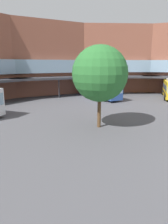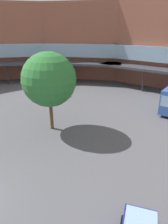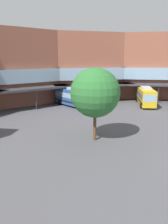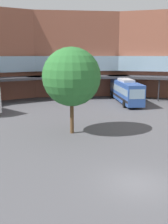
% 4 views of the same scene
% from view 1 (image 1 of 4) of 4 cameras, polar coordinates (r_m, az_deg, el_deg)
% --- Properties ---
extents(station_building, '(80.42, 47.45, 14.74)m').
position_cam_1_polar(station_building, '(27.97, -9.28, 14.90)').
color(station_building, '#93543F').
rests_on(station_building, ground).
extents(bus_1, '(5.25, 12.46, 3.72)m').
position_cam_1_polar(bus_1, '(38.79, 4.21, 6.90)').
color(bus_1, '#2D519E').
rests_on(bus_1, ground).
extents(plaza_tree, '(5.52, 5.52, 8.23)m').
position_cam_1_polar(plaza_tree, '(19.91, 4.56, 10.85)').
color(plaza_tree, brown).
rests_on(plaza_tree, ground).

